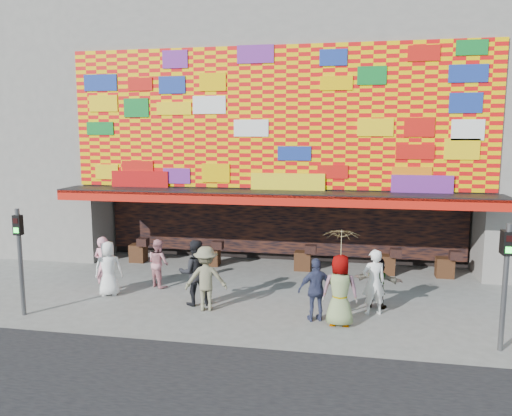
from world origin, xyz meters
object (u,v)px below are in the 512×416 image
object	(u,v)px
signal_left	(20,250)
ped_e	(316,290)
signal_right	(506,273)
ped_c	(195,272)
ped_i	(158,263)
ped_h	(374,282)
ped_f	(377,282)
ped_a	(108,269)
ped_g	(340,290)
ped_b	(104,265)
parasol	(341,246)
ped_d	(206,278)

from	to	relation	value
signal_left	ped_e	bearing A→B (deg)	7.78
ped_e	signal_right	bearing A→B (deg)	145.66
ped_c	ped_i	world-z (taller)	ped_c
signal_left	ped_h	distance (m)	9.80
ped_e	ped_i	xyz separation A→B (m)	(-5.33, 2.10, -0.07)
signal_left	ped_f	world-z (taller)	signal_left
signal_right	ped_a	world-z (taller)	signal_right
signal_right	ped_g	xyz separation A→B (m)	(-3.73, 0.87, -0.91)
ped_a	ped_e	size ratio (longest dim) A/B	1.00
ped_b	parasol	bearing A→B (deg)	178.78
signal_left	ped_a	size ratio (longest dim) A/B	1.75
ped_c	ped_e	size ratio (longest dim) A/B	1.13
ped_b	ped_e	world-z (taller)	ped_b
ped_a	ped_g	bearing A→B (deg)	151.24
signal_right	parasol	distance (m)	3.84
signal_right	ped_g	size ratio (longest dim) A/B	1.58
parasol	ped_d	bearing A→B (deg)	172.80
ped_h	ped_i	world-z (taller)	ped_h
ped_b	ped_i	xyz separation A→B (m)	(1.45, 0.95, -0.11)
ped_c	ped_h	xyz separation A→B (m)	(5.13, 0.15, -0.05)
signal_right	ped_b	size ratio (longest dim) A/B	1.65
signal_left	ped_b	size ratio (longest dim) A/B	1.65
signal_right	ped_c	distance (m)	8.19
ped_d	ped_g	distance (m)	3.81
ped_a	ped_h	distance (m)	8.04
ped_f	parasol	size ratio (longest dim) A/B	0.83
signal_left	ped_d	bearing A→B (deg)	15.36
ped_c	ped_g	distance (m)	4.32
ped_g	ped_b	bearing A→B (deg)	-11.48
ped_e	parasol	distance (m)	1.44
ped_a	parasol	xyz separation A→B (m)	(7.14, -1.17, 1.28)
ped_i	signal_left	bearing A→B (deg)	83.83
signal_left	ped_i	distance (m)	4.33
signal_right	ped_g	distance (m)	3.94
signal_right	ped_i	distance (m)	10.26
signal_left	ped_e	world-z (taller)	signal_left
parasol	ped_c	bearing A→B (deg)	168.50
ped_h	ped_i	distance (m)	6.99
ped_d	ped_g	world-z (taller)	ped_g
ped_b	parasol	distance (m)	7.63
signal_left	ped_e	distance (m)	8.18
ped_g	ped_i	distance (m)	6.40
ped_e	ped_f	size ratio (longest dim) A/B	1.14
ped_e	ped_f	world-z (taller)	ped_e
ped_d	ped_g	bearing A→B (deg)	158.96
ped_c	ped_h	world-z (taller)	ped_c
ped_a	ped_c	world-z (taller)	ped_c
ped_b	signal_left	bearing A→B (deg)	70.00
ped_d	ped_h	distance (m)	4.71
signal_right	parasol	world-z (taller)	signal_right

